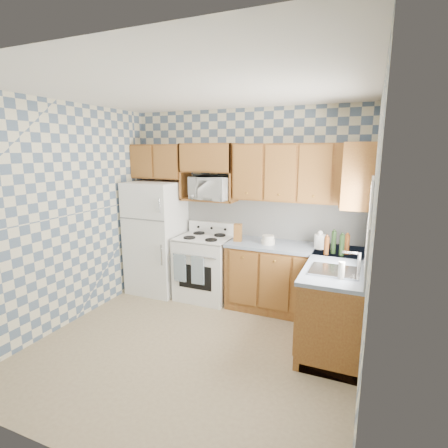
# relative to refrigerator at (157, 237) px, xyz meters

# --- Properties ---
(floor) EXTENTS (3.40, 3.40, 0.00)m
(floor) POSITION_rel_refrigerator_xyz_m (1.27, -1.25, -0.84)
(floor) COLOR #856F53
(floor) RESTS_ON ground
(back_wall) EXTENTS (3.40, 0.02, 2.70)m
(back_wall) POSITION_rel_refrigerator_xyz_m (1.27, 0.35, 0.51)
(back_wall) COLOR slate
(back_wall) RESTS_ON ground
(right_wall) EXTENTS (0.02, 3.20, 2.70)m
(right_wall) POSITION_rel_refrigerator_xyz_m (2.97, -1.25, 0.51)
(right_wall) COLOR slate
(right_wall) RESTS_ON ground
(backsplash_back) EXTENTS (2.60, 0.02, 0.56)m
(backsplash_back) POSITION_rel_refrigerator_xyz_m (1.68, 0.34, 0.36)
(backsplash_back) COLOR silver
(backsplash_back) RESTS_ON back_wall
(backsplash_right) EXTENTS (0.02, 1.60, 0.56)m
(backsplash_right) POSITION_rel_refrigerator_xyz_m (2.96, -0.45, 0.36)
(backsplash_right) COLOR silver
(backsplash_right) RESTS_ON right_wall
(refrigerator) EXTENTS (0.75, 0.70, 1.68)m
(refrigerator) POSITION_rel_refrigerator_xyz_m (0.00, 0.00, 0.00)
(refrigerator) COLOR white
(refrigerator) RESTS_ON floor
(stove_body) EXTENTS (0.76, 0.65, 0.90)m
(stove_body) POSITION_rel_refrigerator_xyz_m (0.80, 0.03, -0.39)
(stove_body) COLOR white
(stove_body) RESTS_ON floor
(cooktop) EXTENTS (0.76, 0.65, 0.02)m
(cooktop) POSITION_rel_refrigerator_xyz_m (0.80, 0.03, 0.07)
(cooktop) COLOR silver
(cooktop) RESTS_ON stove_body
(backguard) EXTENTS (0.76, 0.08, 0.17)m
(backguard) POSITION_rel_refrigerator_xyz_m (0.80, 0.30, 0.16)
(backguard) COLOR white
(backguard) RESTS_ON cooktop
(dish_towel_left) EXTENTS (0.19, 0.02, 0.40)m
(dish_towel_left) POSITION_rel_refrigerator_xyz_m (0.58, -0.32, -0.31)
(dish_towel_left) COLOR navy
(dish_towel_left) RESTS_ON stove_body
(dish_towel_right) EXTENTS (0.19, 0.02, 0.40)m
(dish_towel_right) POSITION_rel_refrigerator_xyz_m (0.86, -0.32, -0.31)
(dish_towel_right) COLOR navy
(dish_towel_right) RESTS_ON stove_body
(base_cabinets_back) EXTENTS (1.75, 0.60, 0.88)m
(base_cabinets_back) POSITION_rel_refrigerator_xyz_m (2.10, 0.05, -0.40)
(base_cabinets_back) COLOR brown
(base_cabinets_back) RESTS_ON floor
(base_cabinets_right) EXTENTS (0.60, 1.60, 0.88)m
(base_cabinets_right) POSITION_rel_refrigerator_xyz_m (2.67, -0.45, -0.40)
(base_cabinets_right) COLOR brown
(base_cabinets_right) RESTS_ON floor
(countertop_back) EXTENTS (1.77, 0.63, 0.04)m
(countertop_back) POSITION_rel_refrigerator_xyz_m (2.10, 0.05, 0.06)
(countertop_back) COLOR slate
(countertop_back) RESTS_ON base_cabinets_back
(countertop_right) EXTENTS (0.63, 1.60, 0.04)m
(countertop_right) POSITION_rel_refrigerator_xyz_m (2.67, -0.45, 0.06)
(countertop_right) COLOR slate
(countertop_right) RESTS_ON base_cabinets_right
(upper_cabinets_back) EXTENTS (1.75, 0.33, 0.74)m
(upper_cabinets_back) POSITION_rel_refrigerator_xyz_m (2.10, 0.19, 1.01)
(upper_cabinets_back) COLOR brown
(upper_cabinets_back) RESTS_ON back_wall
(upper_cabinets_fridge) EXTENTS (0.82, 0.33, 0.50)m
(upper_cabinets_fridge) POSITION_rel_refrigerator_xyz_m (-0.02, 0.19, 1.13)
(upper_cabinets_fridge) COLOR brown
(upper_cabinets_fridge) RESTS_ON back_wall
(upper_cabinets_right) EXTENTS (0.33, 0.70, 0.74)m
(upper_cabinets_right) POSITION_rel_refrigerator_xyz_m (2.81, 0.00, 1.01)
(upper_cabinets_right) COLOR brown
(upper_cabinets_right) RESTS_ON right_wall
(microwave_shelf) EXTENTS (0.80, 0.33, 0.03)m
(microwave_shelf) POSITION_rel_refrigerator_xyz_m (0.80, 0.19, 0.60)
(microwave_shelf) COLOR brown
(microwave_shelf) RESTS_ON back_wall
(microwave) EXTENTS (0.63, 0.47, 0.32)m
(microwave) POSITION_rel_refrigerator_xyz_m (0.88, 0.12, 0.77)
(microwave) COLOR white
(microwave) RESTS_ON microwave_shelf
(sink) EXTENTS (0.48, 0.40, 0.03)m
(sink) POSITION_rel_refrigerator_xyz_m (2.67, -0.80, 0.09)
(sink) COLOR #B7B7BC
(sink) RESTS_ON countertop_right
(window) EXTENTS (0.02, 0.66, 0.86)m
(window) POSITION_rel_refrigerator_xyz_m (2.96, -0.80, 0.61)
(window) COLOR silver
(window) RESTS_ON right_wall
(bottle_0) EXTENTS (0.06, 0.06, 0.27)m
(bottle_0) POSITION_rel_refrigerator_xyz_m (2.59, -0.12, 0.22)
(bottle_0) COLOR black
(bottle_0) RESTS_ON countertop_back
(bottle_1) EXTENTS (0.06, 0.06, 0.25)m
(bottle_1) POSITION_rel_refrigerator_xyz_m (2.69, -0.18, 0.21)
(bottle_1) COLOR black
(bottle_1) RESTS_ON countertop_back
(bottle_2) EXTENTS (0.06, 0.06, 0.23)m
(bottle_2) POSITION_rel_refrigerator_xyz_m (2.74, -0.08, 0.20)
(bottle_2) COLOR #552B11
(bottle_2) RESTS_ON countertop_back
(bottle_3) EXTENTS (0.06, 0.06, 0.22)m
(bottle_3) POSITION_rel_refrigerator_xyz_m (2.52, -0.20, 0.19)
(bottle_3) COLOR #552B11
(bottle_3) RESTS_ON countertop_back
(knife_block) EXTENTS (0.13, 0.13, 0.23)m
(knife_block) POSITION_rel_refrigerator_xyz_m (1.32, -0.01, 0.20)
(knife_block) COLOR brown
(knife_block) RESTS_ON countertop_back
(electric_kettle) EXTENTS (0.14, 0.14, 0.18)m
(electric_kettle) POSITION_rel_refrigerator_xyz_m (2.41, 0.03, 0.17)
(electric_kettle) COLOR white
(electric_kettle) RESTS_ON countertop_back
(food_containers) EXTENTS (0.18, 0.18, 0.12)m
(food_containers) POSITION_rel_refrigerator_xyz_m (1.75, -0.02, 0.14)
(food_containers) COLOR beige
(food_containers) RESTS_ON countertop_back
(soap_bottle) EXTENTS (0.06, 0.06, 0.17)m
(soap_bottle) POSITION_rel_refrigerator_xyz_m (2.75, -0.98, 0.17)
(soap_bottle) COLOR beige
(soap_bottle) RESTS_ON countertop_right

